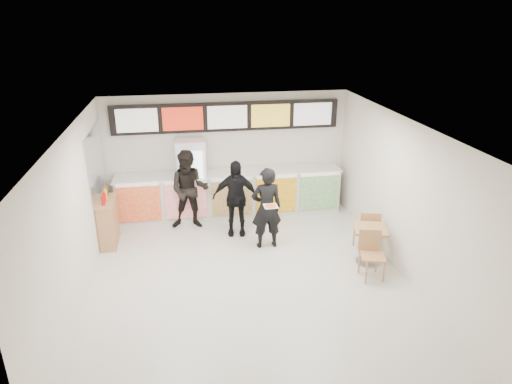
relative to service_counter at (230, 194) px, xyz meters
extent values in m
plane|color=beige|center=(0.00, -3.09, -0.57)|extent=(7.00, 7.00, 0.00)
plane|color=white|center=(0.00, -3.09, 2.43)|extent=(7.00, 7.00, 0.00)
plane|color=silver|center=(0.00, 0.41, 0.93)|extent=(6.00, 0.00, 6.00)
plane|color=silver|center=(-3.00, -3.09, 0.93)|extent=(0.00, 7.00, 7.00)
plane|color=silver|center=(3.00, -3.09, 0.93)|extent=(0.00, 7.00, 7.00)
cube|color=silver|center=(0.00, 0.01, -0.02)|extent=(5.50, 0.70, 1.10)
cube|color=silver|center=(0.00, 0.01, 0.55)|extent=(5.56, 0.76, 0.04)
cube|color=red|center=(-2.20, -0.37, 0.03)|extent=(0.99, 0.02, 0.90)
cube|color=#E5329E|center=(-1.10, -0.37, 0.03)|extent=(0.99, 0.02, 0.90)
cube|color=brown|center=(0.00, -0.37, 0.03)|extent=(0.99, 0.02, 0.90)
cube|color=yellow|center=(1.10, -0.37, 0.03)|extent=(0.99, 0.02, 0.90)
cube|color=#238F31|center=(2.20, -0.37, 0.03)|extent=(0.99, 0.02, 0.90)
cube|color=black|center=(0.00, 0.33, 1.88)|extent=(5.50, 0.12, 0.70)
cube|color=silver|center=(-2.12, 0.26, 1.88)|extent=(0.95, 0.02, 0.55)
cube|color=red|center=(-1.06, 0.26, 1.88)|extent=(0.95, 0.02, 0.55)
cube|color=silver|center=(0.00, 0.26, 1.88)|extent=(0.95, 0.02, 0.55)
cube|color=yellow|center=(1.06, 0.26, 1.88)|extent=(0.95, 0.02, 0.55)
cube|color=silver|center=(2.12, 0.26, 1.88)|extent=(0.95, 0.02, 0.55)
cube|color=white|center=(-0.93, 0.03, 0.43)|extent=(0.70, 0.65, 2.00)
cube|color=white|center=(-0.93, -0.31, 0.48)|extent=(0.54, 0.02, 1.50)
cylinder|color=#17822B|center=(-1.14, -0.27, -0.12)|extent=(0.07, 0.07, 0.22)
cylinder|color=orange|center=(-1.00, -0.27, -0.12)|extent=(0.07, 0.07, 0.22)
cylinder|color=#BA122F|center=(-0.86, -0.27, -0.12)|extent=(0.07, 0.07, 0.22)
cylinder|color=#1935C1|center=(-0.72, -0.27, -0.12)|extent=(0.07, 0.07, 0.22)
cylinder|color=orange|center=(-1.14, -0.27, 0.26)|extent=(0.07, 0.07, 0.22)
cylinder|color=#BA122F|center=(-1.00, -0.27, 0.26)|extent=(0.07, 0.07, 0.22)
cylinder|color=#1935C1|center=(-0.86, -0.27, 0.26)|extent=(0.07, 0.07, 0.22)
cylinder|color=#17822B|center=(-0.72, -0.27, 0.26)|extent=(0.07, 0.07, 0.22)
cylinder|color=#BA122F|center=(-1.14, -0.27, 0.64)|extent=(0.07, 0.07, 0.22)
cylinder|color=#1935C1|center=(-1.00, -0.27, 0.64)|extent=(0.07, 0.07, 0.22)
cylinder|color=#17822B|center=(-0.86, -0.27, 0.64)|extent=(0.07, 0.07, 0.22)
cylinder|color=orange|center=(-0.72, -0.27, 0.64)|extent=(0.07, 0.07, 0.22)
cylinder|color=#1935C1|center=(-1.14, -0.27, 1.02)|extent=(0.07, 0.07, 0.22)
cylinder|color=#17822B|center=(-1.00, -0.27, 1.02)|extent=(0.07, 0.07, 0.22)
cylinder|color=orange|center=(-0.86, -0.27, 1.02)|extent=(0.07, 0.07, 0.22)
cylinder|color=#BA122F|center=(-0.72, -0.27, 1.02)|extent=(0.07, 0.07, 0.22)
cube|color=#B2B7BF|center=(-2.99, -0.64, 1.18)|extent=(0.01, 2.00, 1.50)
imported|color=black|center=(0.58, -1.79, 0.34)|extent=(0.68, 0.46, 1.82)
imported|color=black|center=(-1.01, -0.54, 0.38)|extent=(1.01, 0.84, 1.90)
imported|color=black|center=(0.00, -1.06, 0.31)|extent=(1.09, 0.59, 1.77)
cube|color=beige|center=(0.58, -2.24, 0.58)|extent=(0.28, 0.28, 0.01)
cone|color=#CC7233|center=(0.58, -2.24, 0.59)|extent=(0.36, 0.36, 0.02)
cube|color=tan|center=(2.50, -2.83, 0.20)|extent=(0.78, 0.78, 0.04)
cylinder|color=gray|center=(2.50, -2.83, -0.19)|extent=(0.08, 0.08, 0.76)
cylinder|color=gray|center=(2.50, -2.83, -0.56)|extent=(0.46, 0.46, 0.03)
cube|color=tan|center=(2.34, -3.39, -0.10)|extent=(0.55, 0.55, 0.04)
cube|color=tan|center=(2.34, -3.19, 0.15)|extent=(0.41, 0.15, 0.44)
cube|color=tan|center=(2.66, -2.27, -0.10)|extent=(0.55, 0.55, 0.04)
cube|color=tan|center=(2.66, -2.47, 0.15)|extent=(0.41, 0.15, 0.44)
cube|color=tan|center=(-2.82, -1.09, -0.08)|extent=(0.33, 0.88, 0.99)
cube|color=tan|center=(-2.82, -1.09, 0.43)|extent=(0.37, 0.92, 0.04)
cylinder|color=red|center=(-2.82, -1.33, 0.56)|extent=(0.07, 0.07, 0.20)
cylinder|color=red|center=(-2.82, -1.14, 0.56)|extent=(0.07, 0.07, 0.20)
cylinder|color=yellow|center=(-2.82, -0.96, 0.56)|extent=(0.07, 0.07, 0.20)
cylinder|color=brown|center=(-2.82, -0.78, 0.56)|extent=(0.07, 0.07, 0.20)
camera|label=1|loc=(-1.13, -10.54, 4.26)|focal=32.00mm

